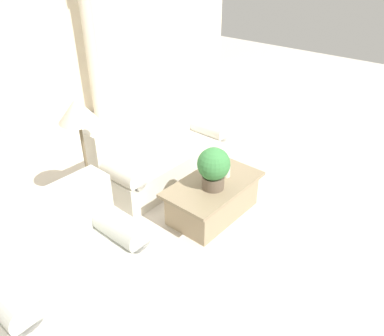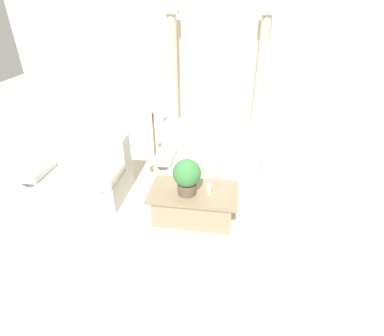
# 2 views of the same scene
# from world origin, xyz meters

# --- Properties ---
(ground_plane) EXTENTS (16.00, 16.00, 0.00)m
(ground_plane) POSITION_xyz_m (0.00, 0.00, 0.00)
(ground_plane) COLOR beige
(wall_back) EXTENTS (10.00, 0.06, 3.20)m
(wall_back) POSITION_xyz_m (0.00, 3.38, 1.60)
(wall_back) COLOR beige
(wall_back) RESTS_ON ground_plane
(sofa_long) EXTENTS (1.93, 0.85, 0.91)m
(sofa_long) POSITION_xyz_m (0.12, 0.71, 0.36)
(sofa_long) COLOR beige
(sofa_long) RESTS_ON ground_plane
(loveseat) EXTENTS (1.39, 0.85, 0.91)m
(loveseat) POSITION_xyz_m (-1.92, -0.04, 0.36)
(loveseat) COLOR beige
(loveseat) RESTS_ON ground_plane
(coffee_table) EXTENTS (1.19, 0.67, 0.44)m
(coffee_table) POSITION_xyz_m (-0.13, -0.40, 0.23)
(coffee_table) COLOR #998466
(coffee_table) RESTS_ON ground_plane
(potted_plant) EXTENTS (0.37, 0.37, 0.49)m
(potted_plant) POSITION_xyz_m (-0.21, -0.46, 0.72)
(potted_plant) COLOR brown
(potted_plant) RESTS_ON coffee_table
(pillar_candle) EXTENTS (0.08, 0.08, 0.15)m
(pillar_candle) POSITION_xyz_m (0.08, -0.44, 0.52)
(pillar_candle) COLOR silver
(pillar_candle) RESTS_ON coffee_table
(floor_lamp) EXTENTS (0.43, 0.43, 1.41)m
(floor_lamp) POSITION_xyz_m (-0.98, 0.82, 1.22)
(floor_lamp) COLOR brown
(floor_lamp) RESTS_ON ground_plane
(column_right) EXTENTS (0.28, 0.28, 2.44)m
(column_right) POSITION_xyz_m (0.83, 3.04, 1.25)
(column_right) COLOR beige
(column_right) RESTS_ON ground_plane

